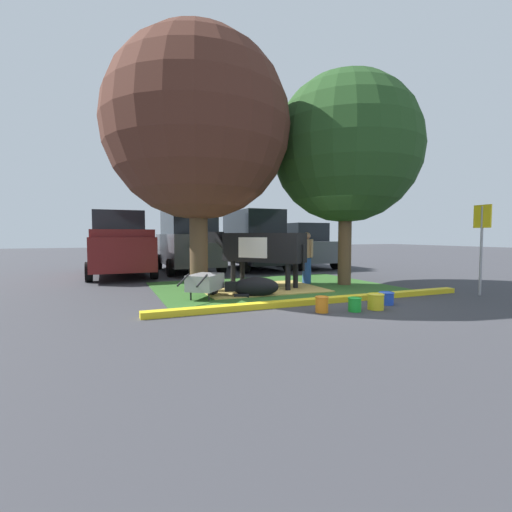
# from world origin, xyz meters

# --- Properties ---
(ground_plane) EXTENTS (80.00, 80.00, 0.00)m
(ground_plane) POSITION_xyz_m (0.00, 0.00, 0.00)
(ground_plane) COLOR #38383D
(grass_island) EXTENTS (6.50, 4.78, 0.02)m
(grass_island) POSITION_xyz_m (-0.13, 2.15, 0.01)
(grass_island) COLOR #2D5B23
(grass_island) RESTS_ON ground
(curb_yellow) EXTENTS (7.70, 0.24, 0.12)m
(curb_yellow) POSITION_xyz_m (-0.13, -0.39, 0.06)
(curb_yellow) COLOR yellow
(curb_yellow) RESTS_ON ground
(hay_bedding) EXTENTS (3.25, 2.47, 0.04)m
(hay_bedding) POSITION_xyz_m (-0.65, 1.95, 0.03)
(hay_bedding) COLOR tan
(hay_bedding) RESTS_ON ground
(shade_tree_left) EXTENTS (4.71, 4.71, 6.59)m
(shade_tree_left) POSITION_xyz_m (-2.28, 2.19, 4.22)
(shade_tree_left) COLOR #4C3823
(shade_tree_left) RESTS_ON ground
(shade_tree_right) EXTENTS (4.30, 4.30, 6.15)m
(shade_tree_right) POSITION_xyz_m (2.03, 1.82, 3.99)
(shade_tree_right) COLOR brown
(shade_tree_right) RESTS_ON ground
(cow_holstein) EXTENTS (2.20, 2.71, 1.58)m
(cow_holstein) POSITION_xyz_m (-0.52, 2.23, 1.13)
(cow_holstein) COLOR black
(cow_holstein) RESTS_ON ground
(calf_lying) EXTENTS (1.33, 0.80, 0.48)m
(calf_lying) POSITION_xyz_m (-1.24, 0.91, 0.24)
(calf_lying) COLOR black
(calf_lying) RESTS_ON ground
(person_handler) EXTENTS (0.34, 0.52, 1.57)m
(person_handler) POSITION_xyz_m (1.12, 2.47, 0.84)
(person_handler) COLOR #23478C
(person_handler) RESTS_ON ground
(wheelbarrow) EXTENTS (1.28, 1.43, 0.63)m
(wheelbarrow) POSITION_xyz_m (-2.40, 1.08, 0.39)
(wheelbarrow) COLOR gray
(wheelbarrow) RESTS_ON ground
(parking_sign) EXTENTS (0.06, 0.44, 2.22)m
(parking_sign) POSITION_xyz_m (3.98, -1.00, 1.56)
(parking_sign) COLOR #99999E
(parking_sign) RESTS_ON ground
(bucket_orange) EXTENTS (0.27, 0.27, 0.31)m
(bucket_orange) POSITION_xyz_m (-0.71, -1.18, 0.16)
(bucket_orange) COLOR orange
(bucket_orange) RESTS_ON ground
(bucket_green) EXTENTS (0.27, 0.27, 0.27)m
(bucket_green) POSITION_xyz_m (-0.07, -1.35, 0.14)
(bucket_green) COLOR green
(bucket_green) RESTS_ON ground
(bucket_yellow) EXTENTS (0.34, 0.34, 0.32)m
(bucket_yellow) POSITION_xyz_m (0.43, -1.36, 0.16)
(bucket_yellow) COLOR yellow
(bucket_yellow) RESTS_ON ground
(bucket_blue) EXTENTS (0.33, 0.33, 0.27)m
(bucket_blue) POSITION_xyz_m (1.00, -1.04, 0.14)
(bucket_blue) COLOR blue
(bucket_blue) RESTS_ON ground
(pickup_truck_maroon) EXTENTS (2.24, 5.41, 2.42)m
(pickup_truck_maroon) POSITION_xyz_m (-4.03, 7.35, 1.11)
(pickup_truck_maroon) COLOR maroon
(pickup_truck_maroon) RESTS_ON ground
(suv_dark_grey) EXTENTS (2.14, 4.61, 2.52)m
(suv_dark_grey) POSITION_xyz_m (-1.44, 7.55, 1.27)
(suv_dark_grey) COLOR #3D3D42
(suv_dark_grey) RESTS_ON ground
(suv_black) EXTENTS (2.14, 4.61, 2.52)m
(suv_black) POSITION_xyz_m (1.39, 7.50, 1.27)
(suv_black) COLOR black
(suv_black) RESTS_ON ground
(hatchback_white) EXTENTS (2.04, 4.41, 2.02)m
(hatchback_white) POSITION_xyz_m (3.86, 7.57, 0.98)
(hatchback_white) COLOR #4C5156
(hatchback_white) RESTS_ON ground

